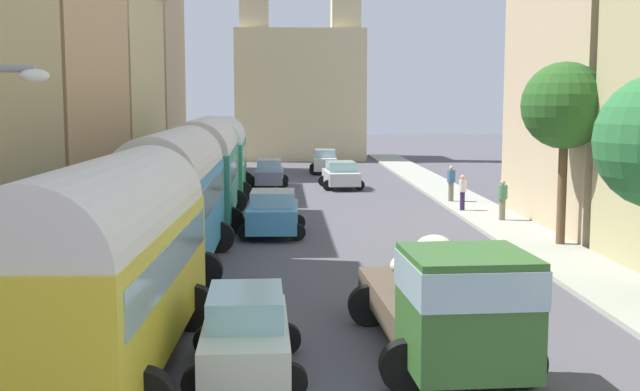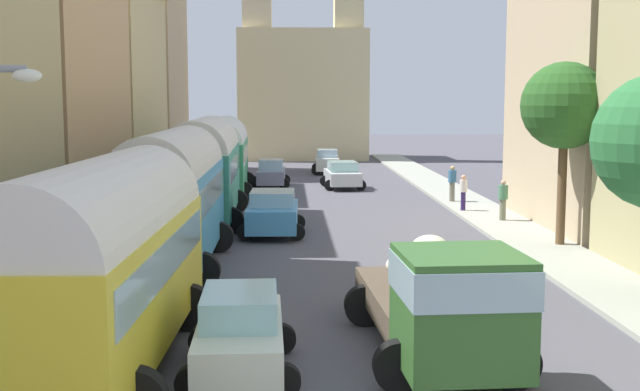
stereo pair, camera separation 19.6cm
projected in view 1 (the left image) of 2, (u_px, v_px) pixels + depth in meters
ground_plane at (316, 213)px, 35.37m from camera, size 154.00×154.00×0.00m
sidewalk_left at (149, 213)px, 35.03m from camera, size 2.50×70.00×0.14m
sidewalk_right at (479, 211)px, 35.69m from camera, size 2.50×70.00×0.14m
building_left_2 at (44, 64)px, 31.65m from camera, size 4.50×10.93×12.71m
building_left_3 at (96, 85)px, 42.96m from camera, size 6.31×10.82×11.40m
building_left_4 at (142, 64)px, 53.77m from camera, size 4.96×9.71×14.54m
building_right_2 at (601, 60)px, 31.15m from camera, size 5.23×10.11×12.86m
distant_church at (300, 85)px, 66.78m from camera, size 10.46×7.52×18.54m
parked_bus_0 at (107, 257)px, 14.57m from camera, size 3.46×8.78×3.94m
parked_bus_1 at (174, 192)px, 23.48m from camera, size 3.19×8.42×4.10m
parked_bus_2 at (204, 165)px, 32.40m from camera, size 3.46×9.19×4.22m
parked_bus_3 at (221, 153)px, 41.34m from camera, size 3.40×8.68×4.04m
cargo_truck_0 at (447, 299)px, 14.97m from camera, size 3.14×6.97×2.44m
car_0 at (341, 175)px, 45.07m from camera, size 2.45×3.94×1.51m
car_1 at (325, 161)px, 53.99m from camera, size 2.19×3.70×1.60m
car_2 at (246, 333)px, 14.60m from camera, size 2.17×3.89×1.56m
car_3 at (273, 213)px, 29.57m from camera, size 2.45×3.77×1.65m
car_4 at (270, 173)px, 45.66m from camera, size 2.16×3.81×1.59m
pedestrian_0 at (451, 182)px, 38.31m from camera, size 0.54×0.54×1.83m
pedestrian_1 at (502, 199)px, 32.38m from camera, size 0.54×0.54×1.76m
pedestrian_3 at (463, 191)px, 35.21m from camera, size 0.34×0.34×1.69m
roadside_tree_2 at (565, 107)px, 26.61m from camera, size 2.88×2.88×6.21m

